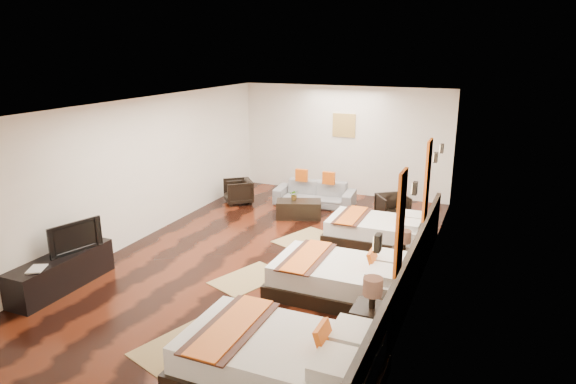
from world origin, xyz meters
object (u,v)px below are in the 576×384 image
at_px(armchair_right, 393,207).
at_px(book, 29,269).
at_px(tv_console, 62,272).
at_px(tv, 73,236).
at_px(bed_mid, 342,278).
at_px(nightstand_b, 403,261).
at_px(table_plant, 294,195).
at_px(coffee_table, 299,209).
at_px(bed_far, 378,230).
at_px(armchair_left, 238,191).
at_px(nightstand_a, 371,321).
at_px(sofa, 315,194).
at_px(figurine, 90,233).
at_px(bed_near, 281,361).

bearing_deg(armchair_right, book, -160.66).
distance_m(tv_console, tv, 0.59).
xyz_separation_m(bed_mid, nightstand_b, (0.75, 0.99, 0.01)).
bearing_deg(table_plant, coffee_table, -9.58).
bearing_deg(bed_far, tv_console, -137.01).
height_order(bed_far, nightstand_b, nightstand_b).
bearing_deg(bed_mid, tv, -162.97).
distance_m(tv_console, armchair_left, 5.16).
height_order(nightstand_a, tv, tv).
bearing_deg(sofa, tv, -116.49).
relative_size(sofa, table_plant, 7.92).
relative_size(tv_console, sofa, 0.93).
relative_size(nightstand_b, tv_console, 0.46).
bearing_deg(bed_far, nightstand_b, -61.59).
bearing_deg(tv_console, book, -90.00).
xyz_separation_m(figurine, coffee_table, (2.20, 4.02, -0.51)).
distance_m(armchair_left, table_plant, 1.74).
relative_size(bed_mid, tv, 2.41).
bearing_deg(coffee_table, tv, -115.87).
height_order(coffee_table, table_plant, table_plant).
distance_m(bed_far, armchair_right, 1.47).
relative_size(nightstand_a, table_plant, 3.84).
distance_m(bed_near, bed_mid, 2.36).
relative_size(bed_near, tv, 2.60).
relative_size(bed_mid, table_plant, 8.72).
bearing_deg(armchair_left, armchair_right, 53.98).
xyz_separation_m(tv_console, armchair_left, (0.41, 5.14, 0.02)).
distance_m(book, armchair_right, 7.28).
bearing_deg(coffee_table, bed_far, -21.56).
bearing_deg(nightstand_a, figurine, 176.42).
bearing_deg(bed_near, armchair_left, 122.44).
xyz_separation_m(book, sofa, (2.20, 6.32, -0.28)).
height_order(bed_mid, book, bed_mid).
bearing_deg(tv_console, figurine, 90.00).
bearing_deg(armchair_left, table_plant, 36.10).
relative_size(bed_far, tv, 2.18).
xyz_separation_m(nightstand_b, sofa, (-2.74, 3.23, -0.01)).
height_order(bed_mid, armchair_right, bed_mid).
bearing_deg(coffee_table, book, -112.66).
distance_m(bed_mid, tv_console, 4.47).
relative_size(bed_near, bed_far, 1.19).
bearing_deg(armchair_right, coffee_table, 163.50).
relative_size(armchair_right, table_plant, 2.63).
distance_m(nightstand_b, book, 5.84).
bearing_deg(figurine, bed_mid, 11.49).
height_order(bed_mid, nightstand_b, nightstand_b).
bearing_deg(nightstand_a, tv, -178.74).
bearing_deg(tv, armchair_right, -22.36).
xyz_separation_m(figurine, sofa, (2.20, 5.07, -0.42)).
bearing_deg(nightstand_b, bed_far, 118.41).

